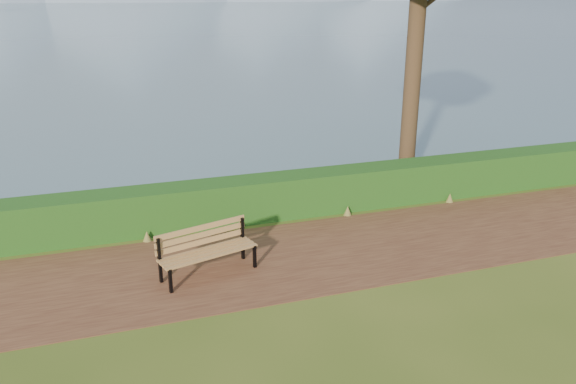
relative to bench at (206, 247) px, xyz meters
name	(u,v)px	position (x,y,z in m)	size (l,w,h in m)	color
ground	(317,260)	(2.23, -0.17, -0.55)	(140.00, 140.00, 0.00)	#3F5518
path	(312,254)	(2.23, 0.13, -0.54)	(40.00, 3.40, 0.01)	#50291B
hedge	(279,196)	(2.23, 2.43, -0.05)	(32.00, 0.85, 1.00)	#144513
water	(101,5)	(2.23, 259.83, -0.54)	(700.00, 510.00, 0.00)	#425A6B
bench	(206,247)	(0.00, 0.00, 0.00)	(1.97, 1.05, 0.95)	black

